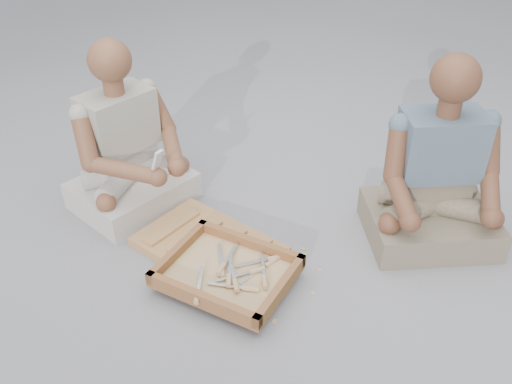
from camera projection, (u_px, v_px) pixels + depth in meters
The scene contains 29 objects.
ground at pixel (252, 273), 2.54m from camera, with size 60.00×60.00×0.00m, color #939398.
carved_panel at pixel (209, 246), 2.66m from camera, with size 0.64×0.43×0.04m, color #B08144.
tool_tray at pixel (227, 272), 2.44m from camera, with size 0.55×0.45×0.07m.
chisel_0 at pixel (222, 268), 2.45m from camera, with size 0.15×0.19×0.02m.
chisel_1 at pixel (252, 271), 2.43m from camera, with size 0.15×0.18×0.02m.
chisel_2 at pixel (270, 259), 2.51m from camera, with size 0.16×0.18×0.02m.
chisel_3 at pixel (264, 279), 2.39m from camera, with size 0.14×0.19×0.02m.
chisel_4 at pixel (229, 277), 2.39m from camera, with size 0.12×0.20×0.02m.
chisel_5 at pixel (223, 266), 2.45m from camera, with size 0.06×0.22×0.02m.
chisel_6 at pixel (235, 282), 2.37m from camera, with size 0.16×0.18×0.02m.
chisel_7 at pixel (198, 293), 2.31m from camera, with size 0.12×0.20×0.02m.
chisel_8 at pixel (267, 265), 2.48m from camera, with size 0.07×0.22×0.02m.
chisel_9 at pixel (246, 288), 2.35m from camera, with size 0.21×0.09×0.02m.
wood_chip_0 at pixel (204, 299), 2.40m from camera, with size 0.02×0.01×0.00m, color tan.
wood_chip_1 at pixel (313, 293), 2.43m from camera, with size 0.02×0.01×0.00m, color tan.
wood_chip_2 at pixel (224, 294), 2.43m from camera, with size 0.02×0.01×0.00m, color tan.
wood_chip_3 at pixel (304, 255), 2.64m from camera, with size 0.02×0.01×0.00m, color tan.
wood_chip_4 at pixel (240, 249), 2.67m from camera, with size 0.02×0.01×0.00m, color tan.
wood_chip_5 at pixel (303, 249), 2.67m from camera, with size 0.02×0.01×0.00m, color tan.
wood_chip_6 at pixel (222, 314), 2.33m from camera, with size 0.02×0.01×0.00m, color tan.
wood_chip_7 at pixel (275, 321), 2.30m from camera, with size 0.02×0.01×0.00m, color tan.
wood_chip_8 at pixel (320, 270), 2.55m from camera, with size 0.02×0.01×0.00m, color tan.
wood_chip_9 at pixel (208, 295), 2.42m from camera, with size 0.02×0.01×0.00m, color tan.
wood_chip_10 at pixel (222, 314), 2.33m from camera, with size 0.02×0.01×0.00m, color tan.
wood_chip_11 at pixel (259, 258), 2.62m from camera, with size 0.02×0.01×0.00m, color tan.
wood_chip_12 at pixel (227, 232), 2.78m from camera, with size 0.02×0.01×0.00m, color tan.
craftsman at pixel (127, 153), 2.82m from camera, with size 0.63×0.64×0.87m.
companion at pixel (436, 182), 2.60m from camera, with size 0.74×0.71×0.90m.
mobile_phone at pixel (157, 160), 2.54m from camera, with size 0.05×0.05×0.10m.
Camera 1 is at (0.97, -1.62, 1.73)m, focal length 40.00 mm.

